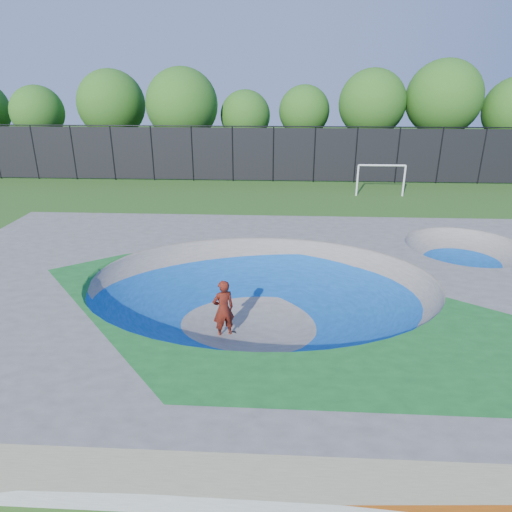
# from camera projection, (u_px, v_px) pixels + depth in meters

# --- Properties ---
(ground) EXTENTS (120.00, 120.00, 0.00)m
(ground) POSITION_uv_depth(u_px,v_px,m) (261.00, 322.00, 14.69)
(ground) COLOR #285417
(ground) RESTS_ON ground
(skate_deck) EXTENTS (22.00, 14.00, 1.50)m
(skate_deck) POSITION_uv_depth(u_px,v_px,m) (261.00, 301.00, 14.42)
(skate_deck) COLOR gray
(skate_deck) RESTS_ON ground
(skater) EXTENTS (0.81, 0.71, 1.86)m
(skater) POSITION_uv_depth(u_px,v_px,m) (223.00, 309.00, 13.56)
(skater) COLOR #AB260D
(skater) RESTS_ON ground
(skateboard) EXTENTS (0.80, 0.52, 0.05)m
(skateboard) POSITION_uv_depth(u_px,v_px,m) (224.00, 335.00, 13.89)
(skateboard) COLOR black
(skateboard) RESTS_ON ground
(soccer_goal) EXTENTS (3.13, 0.12, 2.07)m
(soccer_goal) POSITION_uv_depth(u_px,v_px,m) (381.00, 174.00, 29.60)
(soccer_goal) COLOR white
(soccer_goal) RESTS_ON ground
(fence) EXTENTS (48.09, 0.09, 4.04)m
(fence) POSITION_uv_depth(u_px,v_px,m) (273.00, 153.00, 33.41)
(fence) COLOR black
(fence) RESTS_ON ground
(treeline) EXTENTS (52.80, 7.68, 8.72)m
(treeline) POSITION_uv_depth(u_px,v_px,m) (260.00, 106.00, 36.89)
(treeline) COLOR #4B3125
(treeline) RESTS_ON ground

